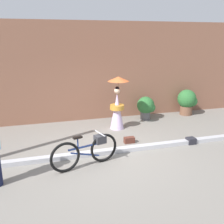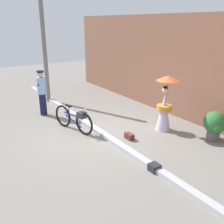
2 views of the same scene
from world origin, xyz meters
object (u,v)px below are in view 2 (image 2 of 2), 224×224
at_px(person_officer, 42,92).
at_px(backpack_on_pavement, 154,167).
at_px(potted_plant_by_door, 215,124).
at_px(backpack_spare, 129,136).
at_px(bicycle_near_officer, 74,119).
at_px(utility_pole, 44,47).
at_px(person_with_parasol, 165,104).

relative_size(person_officer, backpack_on_pavement, 6.76).
height_order(potted_plant_by_door, backpack_spare, potted_plant_by_door).
distance_m(bicycle_near_officer, potted_plant_by_door, 4.36).
bearing_deg(potted_plant_by_door, backpack_spare, -124.61).
height_order(backpack_on_pavement, backpack_spare, same).
distance_m(backpack_spare, utility_pole, 5.74).
bearing_deg(person_with_parasol, backpack_on_pavement, -48.65).
bearing_deg(bicycle_near_officer, person_with_parasol, 58.04).
distance_m(person_with_parasol, backpack_on_pavement, 2.72).
bearing_deg(person_officer, backpack_on_pavement, 9.05).
distance_m(potted_plant_by_door, backpack_spare, 2.58).
relative_size(bicycle_near_officer, potted_plant_by_door, 1.96).
xyz_separation_m(person_officer, backpack_on_pavement, (5.33, 0.85, -0.82)).
relative_size(person_with_parasol, backpack_on_pavement, 7.24).
bearing_deg(backpack_on_pavement, utility_pole, -179.63).
bearing_deg(potted_plant_by_door, bicycle_near_officer, -132.68).
height_order(person_officer, utility_pole, utility_pole).
relative_size(potted_plant_by_door, backpack_on_pavement, 3.55).
height_order(person_with_parasol, utility_pole, utility_pole).
bearing_deg(person_with_parasol, utility_pole, -159.20).
xyz_separation_m(bicycle_near_officer, person_officer, (-2.06, -0.32, 0.49)).
xyz_separation_m(person_with_parasol, backpack_spare, (-0.04, -1.38, -0.79)).
bearing_deg(backpack_spare, bicycle_near_officer, -143.70).
distance_m(person_officer, potted_plant_by_door, 6.14).
height_order(potted_plant_by_door, utility_pole, utility_pole).
distance_m(person_officer, backpack_spare, 3.93).
relative_size(person_with_parasol, potted_plant_by_door, 2.04).
bearing_deg(bicycle_near_officer, backpack_spare, 36.30).
distance_m(person_officer, person_with_parasol, 4.57).
height_order(bicycle_near_officer, utility_pole, utility_pole).
bearing_deg(person_with_parasol, backpack_spare, -91.80).
relative_size(bicycle_near_officer, backpack_spare, 5.54).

